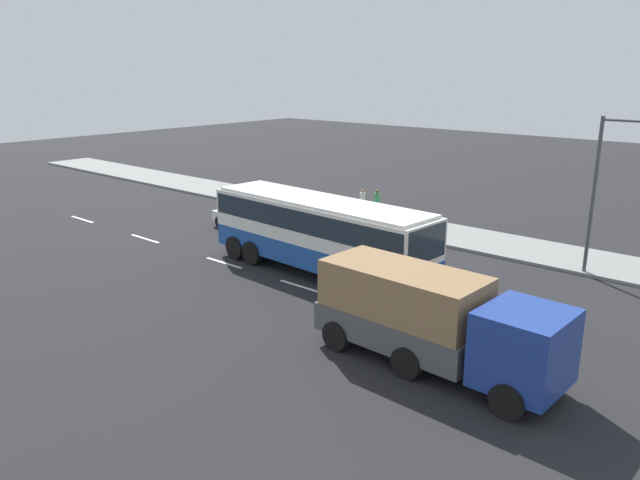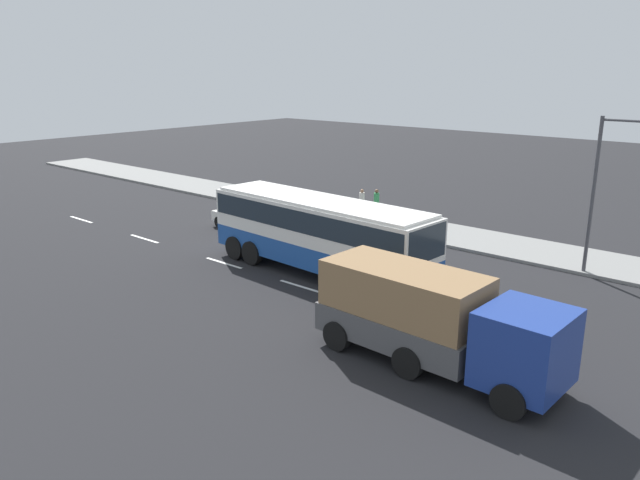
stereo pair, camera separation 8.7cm
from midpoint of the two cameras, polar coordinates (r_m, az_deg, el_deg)
ground_plane at (r=26.44m, az=1.40°, el=-3.13°), size 120.00×120.00×0.00m
sidewalk_curb at (r=33.26m, az=10.81°, el=0.72°), size 80.00×4.00×0.15m
lane_centreline at (r=26.27m, az=-5.33°, el=-3.32°), size 34.35×0.16×0.01m
coach_bus at (r=25.84m, az=-0.15°, el=1.14°), size 11.03×3.28×3.27m
cargo_truck at (r=18.24m, az=10.48°, el=-7.17°), size 7.64×2.72×2.82m
car_white_minivan at (r=33.69m, az=-6.98°, el=2.25°), size 4.23×2.12×1.38m
pedestrian_near_curb at (r=35.58m, az=5.25°, el=3.64°), size 0.32×0.32×1.67m
pedestrian_at_crossing at (r=36.27m, az=3.88°, el=3.76°), size 0.32×0.32×1.53m
street_lamp at (r=27.67m, az=24.75°, el=4.84°), size 2.12×0.24×6.59m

